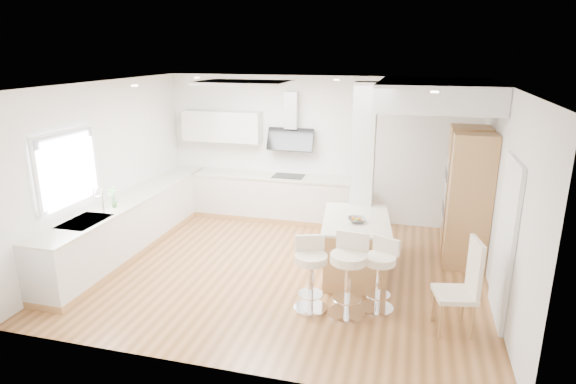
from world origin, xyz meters
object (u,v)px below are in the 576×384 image
(dining_chair, at_px, (465,283))
(bar_stool_b, at_px, (349,271))
(peninsula, at_px, (355,246))
(bar_stool_c, at_px, (380,271))
(bar_stool_a, at_px, (311,270))

(dining_chair, bearing_deg, bar_stool_b, 167.24)
(peninsula, relative_size, bar_stool_c, 1.62)
(bar_stool_a, height_order, dining_chair, dining_chair)
(bar_stool_b, distance_m, bar_stool_c, 0.45)
(bar_stool_a, xyz_separation_m, bar_stool_c, (0.86, 0.22, -0.01))
(bar_stool_a, bearing_deg, peninsula, 50.86)
(peninsula, distance_m, bar_stool_a, 1.26)
(dining_chair, bearing_deg, bar_stool_a, 166.89)
(peninsula, distance_m, bar_stool_c, 1.06)
(peninsula, relative_size, bar_stool_a, 1.59)
(bar_stool_b, bearing_deg, bar_stool_a, -175.32)
(bar_stool_b, relative_size, bar_stool_c, 1.12)
(peninsula, distance_m, bar_stool_b, 1.22)
(peninsula, height_order, bar_stool_c, bar_stool_c)
(bar_stool_a, bearing_deg, bar_stool_c, -4.76)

